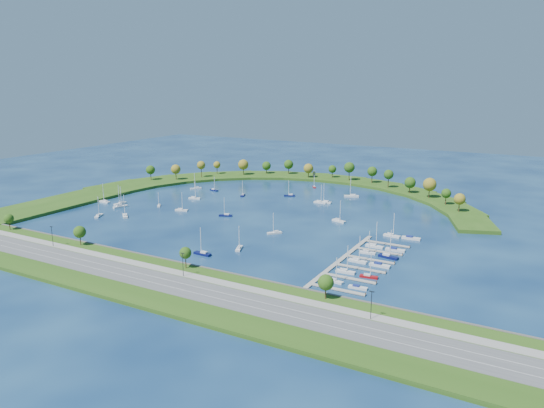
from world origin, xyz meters
The scene contains 39 objects.
ground centered at (0.00, 0.00, 0.00)m, with size 700.00×700.00×0.00m, color #071B43.
south_shoreline centered at (0.03, -122.88, 1.00)m, with size 420.00×43.10×11.60m.
breakwater centered at (-46.33, 48.72, 0.99)m, with size 286.74×247.64×2.00m.
breakwater_trees centered at (-6.81, 89.00, 10.54)m, with size 242.82×87.77×14.79m.
harbor_tower centered at (-16.13, 115.35, 4.27)m, with size 2.60×2.60×4.43m.
dock_system centered at (85.30, -61.00, 0.35)m, with size 24.28×82.00×1.60m.
moored_boat_0 centered at (31.34, -39.42, 0.89)m, with size 6.97×7.31×11.61m.
moored_boat_1 centered at (52.59, -0.35, 0.94)m, with size 9.16×5.11×12.97m.
moored_boat_2 centered at (-43.91, -24.74, 0.90)m, with size 8.42×4.67×11.93m.
moored_boat_3 centered at (28.87, -70.87, 0.90)m, with size 4.98×8.26×11.75m.
moored_boat_4 centered at (-90.28, -30.77, 0.95)m, with size 3.95×9.42×13.42m.
moored_boat_5 centered at (-57.25, 6.10, 0.92)m, with size 8.76×4.67×12.40m.
moored_boat_6 centered at (-61.35, 35.04, 0.87)m, with size 7.64×3.55×10.83m.
moored_boat_7 centered at (-1.02, 82.62, 0.85)m, with size 5.08×6.44×9.56m.
moored_boat_8 centered at (-103.61, -31.97, 0.94)m, with size 9.11×3.39×13.09m.
moored_boat_9 centered at (35.86, 65.18, 1.01)m, with size 10.46×6.95×15.02m.
moored_boat_10 centered at (-76.82, 33.22, 0.92)m, with size 7.30×7.87×12.34m.
moored_boat_11 centered at (26.71, 38.95, 0.95)m, with size 9.29×3.02×13.49m.
moored_boat_12 centered at (-3.50, 46.06, 0.89)m, with size 8.01×5.45×11.54m.
moored_boat_13 centered at (-12.19, -21.92, 0.90)m, with size 8.26×5.16×11.78m.
moored_boat_14 centered at (-64.75, -21.95, 0.84)m, with size 5.10×6.23×9.35m.
moored_boat_15 centered at (-64.41, -52.73, 0.96)m, with size 8.71×8.12×13.69m.
moored_boat_16 centered at (18.13, -85.96, 0.95)m, with size 9.16×2.96×13.30m.
moored_boat_17 centered at (-84.18, -36.98, 0.97)m, with size 5.79×9.81×13.93m.
moored_boat_18 centered at (-78.80, -59.99, 0.91)m, with size 5.56×8.47×12.14m.
moored_boat_19 centered at (-33.14, 30.75, 0.88)m, with size 4.51×7.77×11.03m.
moored_boat_20 centered at (24.04, 37.09, 0.93)m, with size 8.69×2.46×12.76m.
docked_boat_0 centered at (85.54, -86.99, 0.87)m, with size 7.58×3.23×10.79m.
docked_boat_1 centered at (95.99, -88.76, 0.57)m, with size 7.72×2.69×1.55m.
docked_boat_2 centered at (85.51, -75.00, 0.92)m, with size 8.52×2.74×12.37m.
docked_boat_3 centered at (96.03, -75.50, 0.88)m, with size 7.71×2.97×11.04m.
docked_boat_4 centered at (85.51, -59.94, 0.93)m, with size 8.71×2.81×12.66m.
docked_boat_5 centered at (95.96, -60.44, 0.69)m, with size 9.30×2.86×1.88m.
docked_boat_6 centered at (85.53, -46.41, 0.88)m, with size 7.84×3.04×11.23m.
docked_boat_7 centered at (96.00, -47.64, 0.96)m, with size 9.68×4.10×13.78m.
docked_boat_8 centered at (85.51, -35.69, 0.94)m, with size 9.06×3.04×13.12m.
docked_boat_9 centered at (95.96, -36.31, 0.70)m, with size 9.41×3.11×1.89m.
docked_boat_10 centered at (87.91, -14.22, 0.93)m, with size 8.96×3.20×12.91m.
docked_boat_11 centered at (97.86, -13.68, 0.71)m, with size 9.61×3.16×1.93m.
Camera 1 is at (158.16, -270.01, 80.06)m, focal length 33.79 mm.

